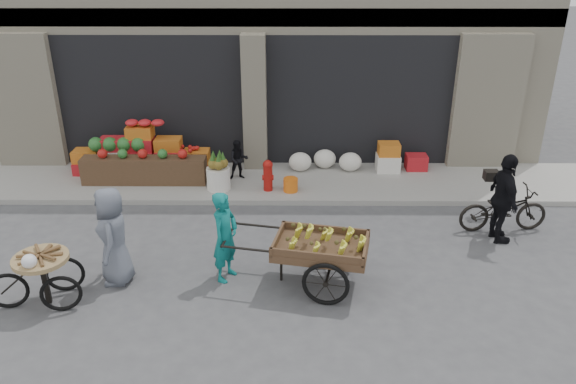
{
  "coord_description": "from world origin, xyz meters",
  "views": [
    {
      "loc": [
        0.87,
        -7.8,
        5.29
      ],
      "look_at": [
        0.81,
        1.31,
        1.1
      ],
      "focal_mm": 35.0,
      "sensor_mm": 36.0,
      "label": 1
    }
  ],
  "objects_px": {
    "fire_hydrant": "(268,174)",
    "banana_cart": "(318,244)",
    "pineapple_bin": "(218,179)",
    "tricycle_cart": "(43,272)",
    "orange_bucket": "(291,185)",
    "vendor_woman": "(225,237)",
    "cyclist": "(504,199)",
    "seated_person": "(239,160)",
    "bicycle": "(503,209)",
    "vendor_grey": "(113,236)"
  },
  "relations": [
    {
      "from": "orange_bucket",
      "to": "tricycle_cart",
      "type": "relative_size",
      "value": 0.22
    },
    {
      "from": "fire_hydrant",
      "to": "cyclist",
      "type": "distance_m",
      "value": 4.87
    },
    {
      "from": "vendor_woman",
      "to": "bicycle",
      "type": "relative_size",
      "value": 0.92
    },
    {
      "from": "orange_bucket",
      "to": "vendor_woman",
      "type": "distance_m",
      "value": 3.47
    },
    {
      "from": "fire_hydrant",
      "to": "vendor_grey",
      "type": "xyz_separation_m",
      "value": [
        -2.37,
        -3.41,
        0.34
      ]
    },
    {
      "from": "seated_person",
      "to": "cyclist",
      "type": "height_order",
      "value": "cyclist"
    },
    {
      "from": "fire_hydrant",
      "to": "bicycle",
      "type": "height_order",
      "value": "bicycle"
    },
    {
      "from": "seated_person",
      "to": "vendor_grey",
      "type": "relative_size",
      "value": 0.55
    },
    {
      "from": "vendor_woman",
      "to": "bicycle",
      "type": "bearing_deg",
      "value": -47.01
    },
    {
      "from": "pineapple_bin",
      "to": "bicycle",
      "type": "xyz_separation_m",
      "value": [
        5.72,
        -1.65,
        0.08
      ]
    },
    {
      "from": "vendor_woman",
      "to": "cyclist",
      "type": "height_order",
      "value": "cyclist"
    },
    {
      "from": "pineapple_bin",
      "to": "tricycle_cart",
      "type": "distance_m",
      "value": 4.66
    },
    {
      "from": "pineapple_bin",
      "to": "seated_person",
      "type": "relative_size",
      "value": 0.56
    },
    {
      "from": "fire_hydrant",
      "to": "cyclist",
      "type": "height_order",
      "value": "cyclist"
    },
    {
      "from": "tricycle_cart",
      "to": "pineapple_bin",
      "type": "bearing_deg",
      "value": 46.99
    },
    {
      "from": "orange_bucket",
      "to": "vendor_woman",
      "type": "height_order",
      "value": "vendor_woman"
    },
    {
      "from": "fire_hydrant",
      "to": "tricycle_cart",
      "type": "bearing_deg",
      "value": -129.22
    },
    {
      "from": "pineapple_bin",
      "to": "vendor_grey",
      "type": "xyz_separation_m",
      "value": [
        -1.27,
        -3.46,
        0.47
      ]
    },
    {
      "from": "fire_hydrant",
      "to": "seated_person",
      "type": "xyz_separation_m",
      "value": [
        -0.7,
        0.65,
        0.08
      ]
    },
    {
      "from": "pineapple_bin",
      "to": "banana_cart",
      "type": "xyz_separation_m",
      "value": [
        2.04,
        -3.57,
        0.4
      ]
    },
    {
      "from": "seated_person",
      "to": "bicycle",
      "type": "bearing_deg",
      "value": -32.95
    },
    {
      "from": "cyclist",
      "to": "pineapple_bin",
      "type": "bearing_deg",
      "value": 65.43
    },
    {
      "from": "pineapple_bin",
      "to": "orange_bucket",
      "type": "height_order",
      "value": "pineapple_bin"
    },
    {
      "from": "seated_person",
      "to": "tricycle_cart",
      "type": "bearing_deg",
      "value": -129.01
    },
    {
      "from": "orange_bucket",
      "to": "seated_person",
      "type": "distance_m",
      "value": 1.42
    },
    {
      "from": "vendor_grey",
      "to": "bicycle",
      "type": "distance_m",
      "value": 7.23
    },
    {
      "from": "fire_hydrant",
      "to": "seated_person",
      "type": "relative_size",
      "value": 0.76
    },
    {
      "from": "banana_cart",
      "to": "vendor_grey",
      "type": "distance_m",
      "value": 3.31
    },
    {
      "from": "seated_person",
      "to": "vendor_woman",
      "type": "height_order",
      "value": "vendor_woman"
    },
    {
      "from": "seated_person",
      "to": "orange_bucket",
      "type": "bearing_deg",
      "value": -40.26
    },
    {
      "from": "orange_bucket",
      "to": "seated_person",
      "type": "height_order",
      "value": "seated_person"
    },
    {
      "from": "seated_person",
      "to": "fire_hydrant",
      "type": "bearing_deg",
      "value": -52.88
    },
    {
      "from": "fire_hydrant",
      "to": "banana_cart",
      "type": "xyz_separation_m",
      "value": [
        0.94,
        -3.52,
        0.27
      ]
    },
    {
      "from": "pineapple_bin",
      "to": "orange_bucket",
      "type": "xyz_separation_m",
      "value": [
        1.6,
        -0.1,
        -0.1
      ]
    },
    {
      "from": "tricycle_cart",
      "to": "bicycle",
      "type": "relative_size",
      "value": 0.85
    },
    {
      "from": "bicycle",
      "to": "vendor_woman",
      "type": "bearing_deg",
      "value": 104.09
    },
    {
      "from": "pineapple_bin",
      "to": "banana_cart",
      "type": "distance_m",
      "value": 4.13
    },
    {
      "from": "pineapple_bin",
      "to": "bicycle",
      "type": "distance_m",
      "value": 5.96
    },
    {
      "from": "bicycle",
      "to": "cyclist",
      "type": "relative_size",
      "value": 0.99
    },
    {
      "from": "fire_hydrant",
      "to": "bicycle",
      "type": "relative_size",
      "value": 0.41
    },
    {
      "from": "banana_cart",
      "to": "pineapple_bin",
      "type": "bearing_deg",
      "value": 131.46
    },
    {
      "from": "fire_hydrant",
      "to": "banana_cart",
      "type": "relative_size",
      "value": 0.26
    },
    {
      "from": "vendor_grey",
      "to": "seated_person",
      "type": "bearing_deg",
      "value": 149.2
    },
    {
      "from": "banana_cart",
      "to": "bicycle",
      "type": "xyz_separation_m",
      "value": [
        3.68,
        1.91,
        -0.32
      ]
    },
    {
      "from": "pineapple_bin",
      "to": "vendor_grey",
      "type": "bearing_deg",
      "value": -110.14
    },
    {
      "from": "fire_hydrant",
      "to": "vendor_woman",
      "type": "height_order",
      "value": "vendor_woman"
    },
    {
      "from": "vendor_woman",
      "to": "cyclist",
      "type": "bearing_deg",
      "value": -50.54
    },
    {
      "from": "fire_hydrant",
      "to": "bicycle",
      "type": "distance_m",
      "value": 4.9
    },
    {
      "from": "fire_hydrant",
      "to": "orange_bucket",
      "type": "distance_m",
      "value": 0.55
    },
    {
      "from": "cyclist",
      "to": "vendor_grey",
      "type": "bearing_deg",
      "value": 97.52
    }
  ]
}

